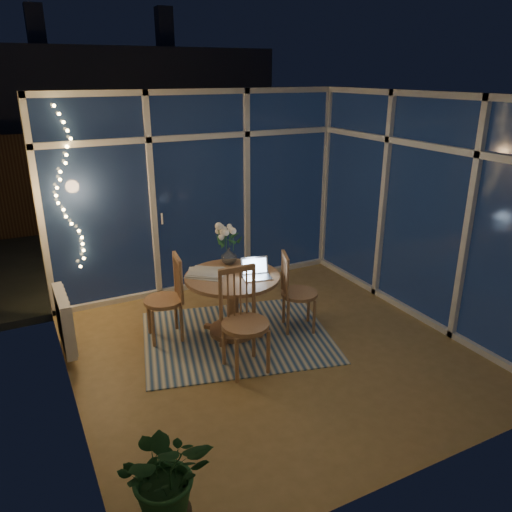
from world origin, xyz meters
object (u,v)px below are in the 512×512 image
dining_table (233,305)px  potted_plant (168,484)px  chair_left (163,299)px  flower_vase (229,255)px  laptop (257,269)px  chair_front (245,322)px  chair_right (299,292)px

dining_table → potted_plant: (-1.44, -2.18, 0.03)m
chair_left → potted_plant: 2.53m
dining_table → chair_left: 0.76m
flower_vase → laptop: bearing=-79.8°
chair_front → potted_plant: chair_front is taller
chair_left → chair_right: size_ratio=1.04×
dining_table → chair_left: bearing=161.4°
dining_table → laptop: (0.21, -0.19, 0.46)m
flower_vase → chair_right: bearing=-44.2°
dining_table → chair_left: (-0.71, 0.24, 0.13)m
chair_front → chair_right: bearing=29.6°
dining_table → chair_right: bearing=-18.8°
chair_front → laptop: (0.40, 0.54, 0.29)m
dining_table → laptop: size_ratio=3.51×
dining_table → flower_vase: bearing=71.5°
dining_table → potted_plant: bearing=-123.4°
chair_front → potted_plant: (-1.24, -1.45, -0.15)m
chair_left → laptop: (0.92, -0.43, 0.33)m
flower_vase → potted_plant: (-1.55, -2.52, -0.43)m
potted_plant → laptop: bearing=50.5°
chair_left → chair_right: 1.51m
chair_right → dining_table: bearing=91.8°
chair_left → chair_front: chair_front is taller
chair_right → chair_front: 1.03m
dining_table → chair_left: size_ratio=1.07×
chair_front → flower_vase: bearing=75.6°
dining_table → chair_right: 0.76m
dining_table → chair_front: 0.77m
chair_right → laptop: chair_right is taller
chair_right → potted_plant: size_ratio=1.23×
laptop → chair_left: bearing=167.4°
chair_left → chair_front: 1.10m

